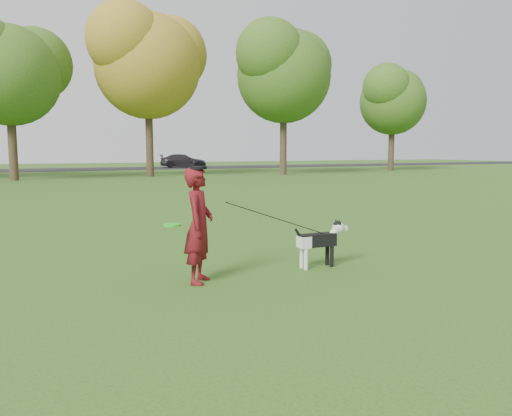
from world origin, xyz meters
name	(u,v)px	position (x,y,z in m)	size (l,w,h in m)	color
ground	(271,278)	(0.00, 0.00, 0.00)	(120.00, 120.00, 0.00)	#285116
road	(71,169)	(0.00, 40.00, 0.01)	(120.00, 7.00, 0.02)	black
man	(199,225)	(-0.98, 0.21, 0.79)	(0.57, 0.38, 1.57)	#570E0C
dog	(321,239)	(1.00, 0.31, 0.44)	(0.95, 0.19, 0.73)	black
car_right	(183,161)	(10.03, 40.00, 0.65)	(1.77, 4.37, 1.27)	#262228
man_held_items	(279,219)	(0.23, 0.23, 0.80)	(2.62, 0.31, 1.10)	#1EDA1B
tree_row	(56,53)	(-1.43, 26.07, 7.41)	(51.74, 8.86, 12.01)	#38281C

